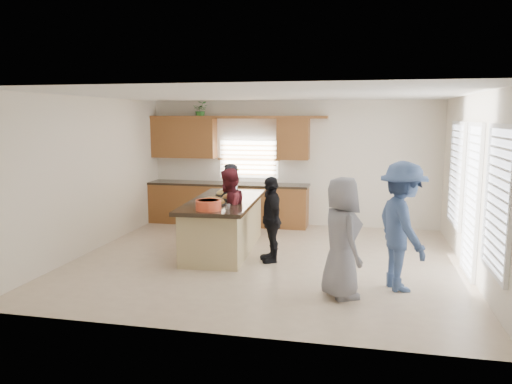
% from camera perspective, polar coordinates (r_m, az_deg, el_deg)
% --- Properties ---
extents(floor, '(6.50, 6.50, 0.00)m').
position_cam_1_polar(floor, '(8.65, 1.16, -7.80)').
color(floor, beige).
rests_on(floor, ground).
extents(room_shell, '(6.52, 6.02, 2.81)m').
position_cam_1_polar(room_shell, '(8.31, 1.20, 4.86)').
color(room_shell, silver).
rests_on(room_shell, ground).
extents(back_cabinetry, '(4.08, 0.66, 2.46)m').
position_cam_1_polar(back_cabinetry, '(11.40, -3.41, 0.88)').
color(back_cabinetry, brown).
rests_on(back_cabinetry, ground).
extents(right_wall_glazing, '(0.06, 4.00, 2.25)m').
position_cam_1_polar(right_wall_glazing, '(8.24, 23.53, 0.21)').
color(right_wall_glazing, white).
rests_on(right_wall_glazing, ground).
extents(island, '(1.30, 2.76, 0.95)m').
position_cam_1_polar(island, '(9.19, -3.69, -3.93)').
color(island, tan).
rests_on(island, ground).
extents(platter_front, '(0.49, 0.49, 0.20)m').
position_cam_1_polar(platter_front, '(8.62, -5.01, -1.22)').
color(platter_front, black).
rests_on(platter_front, island).
extents(platter_mid, '(0.36, 0.36, 0.14)m').
position_cam_1_polar(platter_mid, '(9.16, -2.86, -0.61)').
color(platter_mid, black).
rests_on(platter_mid, island).
extents(platter_back, '(0.40, 0.40, 0.16)m').
position_cam_1_polar(platter_back, '(9.63, -3.48, -0.16)').
color(platter_back, black).
rests_on(platter_back, island).
extents(salad_bowl, '(0.42, 0.42, 0.16)m').
position_cam_1_polar(salad_bowl, '(8.07, -5.46, -1.44)').
color(salad_bowl, '#E94C2A').
rests_on(salad_bowl, island).
extents(clear_cup, '(0.07, 0.07, 0.09)m').
position_cam_1_polar(clear_cup, '(8.12, -3.22, -1.68)').
color(clear_cup, white).
rests_on(clear_cup, island).
extents(plate_stack, '(0.23, 0.23, 0.05)m').
position_cam_1_polar(plate_stack, '(10.13, -3.17, 0.27)').
color(plate_stack, '#C896DB').
rests_on(plate_stack, island).
extents(flower_vase, '(0.14, 0.14, 0.44)m').
position_cam_1_polar(flower_vase, '(10.27, -2.40, 1.61)').
color(flower_vase, silver).
rests_on(flower_vase, island).
extents(potted_plant, '(0.38, 0.34, 0.38)m').
position_cam_1_polar(potted_plant, '(11.56, -6.31, 9.29)').
color(potted_plant, '#347C31').
rests_on(potted_plant, back_cabinetry).
extents(woman_left_back, '(0.38, 0.57, 1.55)m').
position_cam_1_polar(woman_left_back, '(9.64, -3.19, -1.36)').
color(woman_left_back, black).
rests_on(woman_left_back, ground).
extents(woman_left_mid, '(0.73, 0.86, 1.55)m').
position_cam_1_polar(woman_left_mid, '(8.78, -3.15, -2.35)').
color(woman_left_mid, maroon).
rests_on(woman_left_mid, ground).
extents(woman_left_front, '(0.65, 0.93, 1.46)m').
position_cam_1_polar(woman_left_front, '(8.44, 1.74, -3.12)').
color(woman_left_front, black).
rests_on(woman_left_front, ground).
extents(woman_right_back, '(1.05, 1.35, 1.84)m').
position_cam_1_polar(woman_right_back, '(7.32, 16.36, -3.78)').
color(woman_right_back, '#374E7A').
rests_on(woman_right_back, ground).
extents(woman_right_front, '(0.82, 0.96, 1.65)m').
position_cam_1_polar(woman_right_front, '(6.86, 9.74, -5.16)').
color(woman_right_front, slate).
rests_on(woman_right_front, ground).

